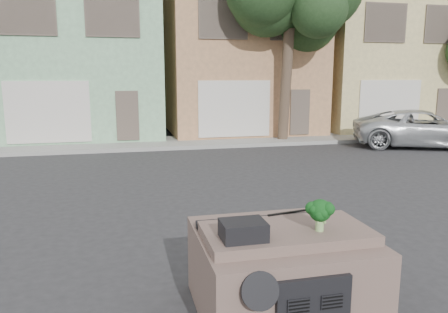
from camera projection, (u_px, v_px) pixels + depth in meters
name	position (u px, v px, depth m)	size (l,w,h in m)	color
ground_plane	(224.00, 229.00, 8.26)	(120.00, 120.00, 0.00)	#303033
sidewalk	(166.00, 143.00, 18.29)	(40.00, 3.00, 0.15)	gray
townhouse_mint	(81.00, 56.00, 20.64)	(7.20, 8.20, 7.55)	#8CC093
townhouse_tan	(234.00, 57.00, 22.35)	(7.20, 8.20, 7.55)	tan
townhouse_beige	(366.00, 59.00, 24.05)	(7.20, 8.20, 7.55)	#D6C281
silver_pickup	(421.00, 147.00, 17.70)	(2.48, 5.38, 1.49)	silver
tree_near	(287.00, 41.00, 17.99)	(4.40, 4.00, 8.50)	#213A1C
car_dashboard	(281.00, 268.00, 5.29)	(2.00, 1.80, 1.12)	brown
instrument_hump	(243.00, 230.00, 4.70)	(0.48, 0.38, 0.20)	black
wiper_arm	(292.00, 212.00, 5.61)	(0.70, 0.03, 0.02)	black
broccoli	(320.00, 215.00, 4.93)	(0.31, 0.31, 0.38)	#0C3810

